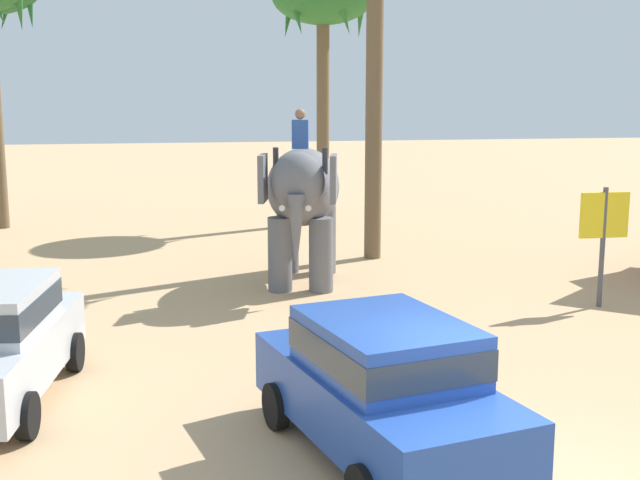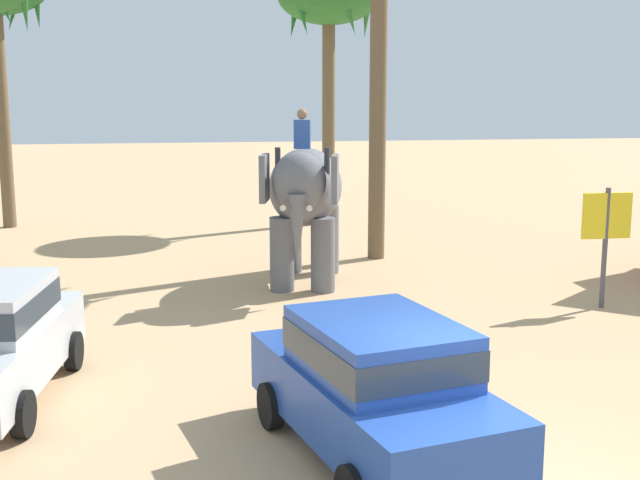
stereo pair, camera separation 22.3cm
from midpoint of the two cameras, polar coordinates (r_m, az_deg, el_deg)
name	(u,v)px [view 1 (the left image)]	position (r m, az deg, el deg)	size (l,w,h in m)	color
car_sedan_foreground	(383,383)	(9.85, 3.69, -9.71)	(2.60, 4.38, 1.70)	#23479E
elephant_with_mahout	(303,195)	(18.26, -1.55, 3.07)	(2.32, 4.01, 3.88)	slate
palm_tree_far_back	(323,3)	(26.79, -0.04, 15.92)	(3.20, 3.20, 8.03)	brown
signboard_yellow	(604,223)	(17.25, 18.51, 1.09)	(1.00, 0.10, 2.40)	#4C4C51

